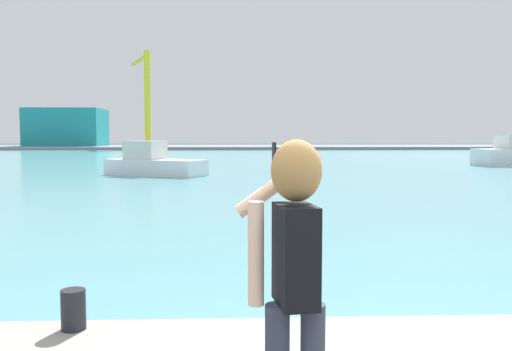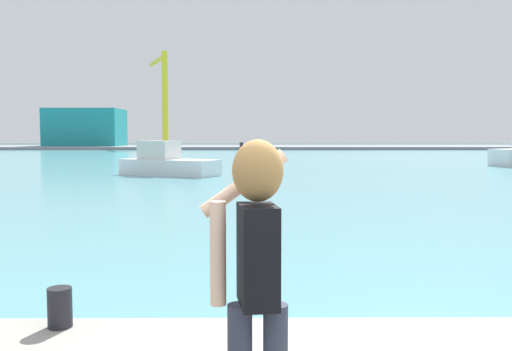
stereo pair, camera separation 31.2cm
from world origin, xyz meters
TOP-DOWN VIEW (x-y plane):
  - ground_plane at (0.00, 50.00)m, footprint 220.00×220.00m
  - harbor_water at (0.00, 52.00)m, footprint 140.00×100.00m
  - far_shore_dock at (0.00, 92.00)m, footprint 140.00×20.00m
  - person_photographer at (-0.61, -0.17)m, footprint 0.53×0.55m
  - harbor_bollard at (-2.40, 1.76)m, footprint 0.22×0.22m
  - boat_moored at (-5.53, 27.99)m, footprint 6.09×4.59m
  - warehouse_left at (-29.81, 92.52)m, footprint 12.43×9.35m
  - port_crane at (-15.34, 87.16)m, footprint 4.96×11.24m

SIDE VIEW (x-z plane):
  - ground_plane at x=0.00m, z-range 0.00..0.00m
  - harbor_water at x=0.00m, z-range 0.00..0.02m
  - far_shore_dock at x=0.00m, z-range 0.00..0.50m
  - harbor_bollard at x=-2.40m, z-range 0.52..0.89m
  - boat_moored at x=-5.53m, z-range -0.28..1.69m
  - person_photographer at x=-0.61m, z-range 0.72..2.46m
  - warehouse_left at x=-29.81m, z-range 0.50..6.92m
  - port_crane at x=-15.34m, z-range 2.34..17.73m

